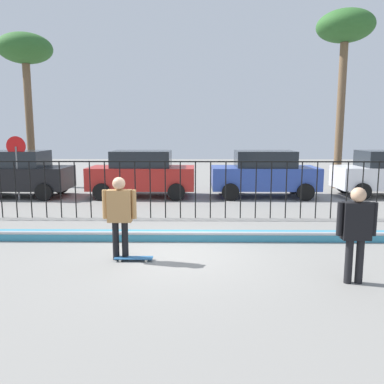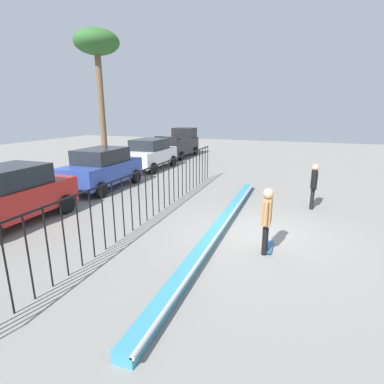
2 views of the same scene
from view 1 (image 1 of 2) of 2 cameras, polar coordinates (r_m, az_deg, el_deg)
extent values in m
plane|color=gray|center=(8.84, -2.68, -8.82)|extent=(60.00, 60.00, 0.00)
cube|color=teal|center=(9.80, -2.32, -6.38)|extent=(11.00, 0.36, 0.22)
cylinder|color=#B2B2B7|center=(9.60, -2.38, -6.02)|extent=(11.00, 0.09, 0.09)
cylinder|color=black|center=(13.56, -26.07, 0.34)|extent=(0.04, 0.04, 1.78)
cylinder|color=black|center=(13.36, -24.28, 0.34)|extent=(0.04, 0.04, 1.78)
cylinder|color=black|center=(13.17, -22.44, 0.34)|extent=(0.04, 0.04, 1.78)
cylinder|color=black|center=(12.99, -20.55, 0.34)|extent=(0.04, 0.04, 1.78)
cylinder|color=black|center=(12.83, -18.61, 0.34)|extent=(0.04, 0.04, 1.78)
cylinder|color=black|center=(12.68, -16.62, 0.34)|extent=(0.04, 0.04, 1.78)
cylinder|color=black|center=(12.55, -14.58, 0.34)|extent=(0.04, 0.04, 1.78)
cylinder|color=black|center=(12.44, -12.51, 0.34)|extent=(0.04, 0.04, 1.78)
cylinder|color=black|center=(12.34, -10.40, 0.34)|extent=(0.04, 0.04, 1.78)
cylinder|color=black|center=(12.25, -8.26, 0.34)|extent=(0.04, 0.04, 1.78)
cylinder|color=black|center=(12.19, -6.09, 0.33)|extent=(0.04, 0.04, 1.78)
cylinder|color=black|center=(12.14, -3.91, 0.33)|extent=(0.04, 0.04, 1.78)
cylinder|color=black|center=(12.11, -1.71, 0.33)|extent=(0.04, 0.04, 1.78)
cylinder|color=black|center=(12.10, 0.50, 0.32)|extent=(0.04, 0.04, 1.78)
cylinder|color=black|center=(12.11, 2.71, 0.32)|extent=(0.04, 0.04, 1.78)
cylinder|color=black|center=(12.13, 4.91, 0.31)|extent=(0.04, 0.04, 1.78)
cylinder|color=black|center=(12.18, 7.10, 0.31)|extent=(0.04, 0.04, 1.78)
cylinder|color=black|center=(12.24, 9.28, 0.30)|extent=(0.04, 0.04, 1.78)
cylinder|color=black|center=(12.32, 11.42, 0.29)|extent=(0.04, 0.04, 1.78)
cylinder|color=black|center=(12.41, 13.54, 0.29)|extent=(0.04, 0.04, 1.78)
cylinder|color=black|center=(12.52, 15.62, 0.28)|extent=(0.04, 0.04, 1.78)
cylinder|color=black|center=(12.65, 17.67, 0.27)|extent=(0.04, 0.04, 1.78)
cylinder|color=black|center=(12.79, 19.67, 0.27)|extent=(0.04, 0.04, 1.78)
cylinder|color=black|center=(12.95, 21.62, 0.26)|extent=(0.04, 0.04, 1.78)
cylinder|color=black|center=(13.13, 23.53, 0.25)|extent=(0.04, 0.04, 1.78)
cylinder|color=black|center=(13.31, 25.38, 0.24)|extent=(0.04, 0.04, 1.78)
cube|color=black|center=(12.02, -1.72, 4.44)|extent=(14.00, 0.04, 0.04)
cylinder|color=black|center=(8.42, -11.03, -6.98)|extent=(0.14, 0.14, 0.81)
cylinder|color=black|center=(8.39, -9.72, -7.01)|extent=(0.14, 0.14, 0.81)
cube|color=#A87A47|center=(8.24, -10.51, -2.01)|extent=(0.50, 0.21, 0.67)
sphere|color=tan|center=(8.16, -10.61, 1.22)|extent=(0.27, 0.27, 0.27)
cylinder|color=#A87A47|center=(8.29, -12.56, -1.75)|extent=(0.11, 0.11, 0.60)
cylinder|color=#A87A47|center=(8.18, -8.45, -1.79)|extent=(0.11, 0.11, 0.60)
cube|color=#26598C|center=(8.38, -8.49, -9.46)|extent=(0.80, 0.20, 0.02)
cylinder|color=silver|center=(8.42, -6.57, -9.58)|extent=(0.05, 0.03, 0.05)
cylinder|color=silver|center=(8.28, -6.70, -9.90)|extent=(0.05, 0.03, 0.05)
cylinder|color=silver|center=(8.50, -10.23, -9.48)|extent=(0.05, 0.03, 0.05)
cylinder|color=silver|center=(8.36, -10.42, -9.79)|extent=(0.05, 0.03, 0.05)
cylinder|color=black|center=(7.56, 21.84, -9.34)|extent=(0.13, 0.13, 0.80)
cylinder|color=black|center=(7.63, 23.20, -9.25)|extent=(0.13, 0.13, 0.80)
cube|color=black|center=(7.41, 22.85, -3.91)|extent=(0.49, 0.21, 0.66)
sphere|color=tan|center=(7.33, 23.07, -0.38)|extent=(0.26, 0.26, 0.26)
cylinder|color=black|center=(7.30, 20.71, -3.69)|extent=(0.10, 0.10, 0.59)
cylinder|color=black|center=(7.52, 24.96, -3.59)|extent=(0.10, 0.10, 0.59)
cube|color=black|center=(17.68, -24.11, 1.90)|extent=(4.30, 1.90, 0.90)
cube|color=#1E2328|center=(17.62, -24.27, 4.42)|extent=(2.37, 1.71, 0.66)
cylinder|color=black|center=(18.06, -18.55, 0.90)|extent=(0.68, 0.22, 0.68)
cylinder|color=black|center=(16.30, -20.74, -0.02)|extent=(0.68, 0.22, 0.68)
cube|color=#B2231E|center=(16.31, -7.28, 2.08)|extent=(4.30, 1.90, 0.90)
cube|color=#1E2328|center=(16.23, -7.33, 4.82)|extent=(2.37, 1.71, 0.66)
cylinder|color=black|center=(17.16, -1.97, 0.97)|extent=(0.68, 0.22, 0.68)
cylinder|color=black|center=(15.29, -2.31, 0.00)|extent=(0.68, 0.22, 0.68)
cylinder|color=black|center=(17.55, -11.55, 0.96)|extent=(0.68, 0.22, 0.68)
cylinder|color=black|center=(15.72, -13.01, 0.02)|extent=(0.68, 0.22, 0.68)
cube|color=#2D479E|center=(16.43, 10.45, 2.06)|extent=(4.30, 1.90, 0.90)
cube|color=#1E2328|center=(16.36, 10.52, 4.77)|extent=(2.37, 1.71, 0.66)
cylinder|color=black|center=(17.71, 14.56, 0.93)|extent=(0.68, 0.22, 0.68)
cylinder|color=black|center=(15.89, 16.18, -0.01)|extent=(0.68, 0.22, 0.68)
cylinder|color=black|center=(17.25, 5.09, 0.97)|extent=(0.68, 0.22, 0.68)
cylinder|color=black|center=(15.37, 5.61, 0.01)|extent=(0.68, 0.22, 0.68)
cylinder|color=black|center=(18.54, 21.28, 0.95)|extent=(0.68, 0.22, 0.68)
cylinder|color=black|center=(16.79, 23.52, 0.06)|extent=(0.68, 0.22, 0.68)
cylinder|color=slate|center=(16.72, -24.04, 2.45)|extent=(0.07, 0.07, 2.10)
cylinder|color=red|center=(16.67, -24.25, 6.11)|extent=(0.76, 0.02, 0.76)
cylinder|color=brown|center=(19.89, 20.76, 10.16)|extent=(0.36, 0.36, 6.69)
ellipsoid|color=#2D6028|center=(20.44, 21.42, 21.57)|extent=(2.57, 2.57, 1.41)
cylinder|color=brown|center=(20.92, -22.53, 8.85)|extent=(0.36, 0.36, 5.88)
ellipsoid|color=#2D6028|center=(21.28, -23.14, 18.68)|extent=(2.55, 2.55, 1.40)
camera|label=2|loc=(11.61, -51.10, 10.19)|focal=28.00mm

